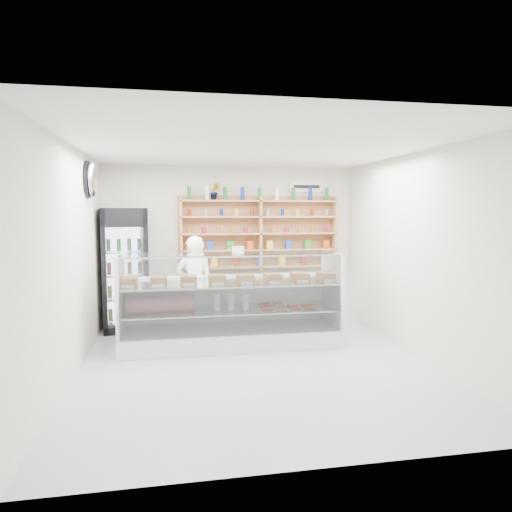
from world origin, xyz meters
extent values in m
plane|color=#9D9EA2|center=(0.00, 0.00, 0.00)|extent=(5.00, 5.00, 0.00)
plane|color=white|center=(0.00, 0.00, 2.80)|extent=(5.00, 5.00, 0.00)
plane|color=silver|center=(0.00, 2.50, 1.40)|extent=(4.50, 0.00, 4.50)
plane|color=silver|center=(0.00, -2.50, 1.40)|extent=(4.50, 0.00, 4.50)
plane|color=silver|center=(-2.25, 0.00, 1.40)|extent=(0.00, 5.00, 5.00)
plane|color=silver|center=(2.25, 0.00, 1.40)|extent=(0.00, 5.00, 5.00)
cube|color=white|center=(-0.22, 0.89, 0.13)|extent=(3.19, 0.90, 0.27)
cube|color=white|center=(-0.22, 1.31, 0.60)|extent=(3.19, 0.05, 0.67)
cube|color=silver|center=(-0.22, 0.89, 0.54)|extent=(3.06, 0.80, 0.02)
cube|color=silver|center=(-0.22, 0.89, 0.94)|extent=(3.12, 0.83, 0.02)
cube|color=silver|center=(-0.22, 0.45, 0.82)|extent=(3.12, 0.13, 1.11)
cube|color=silver|center=(-0.22, 0.84, 1.38)|extent=(3.12, 0.63, 0.01)
imported|color=white|center=(-0.71, 1.59, 0.81)|extent=(0.61, 0.41, 1.61)
cube|color=black|center=(-1.85, 2.14, 1.03)|extent=(0.83, 0.82, 2.05)
cube|color=#240436|center=(-1.90, 1.80, 1.90)|extent=(0.72, 0.13, 0.29)
cube|color=silver|center=(-1.90, 1.79, 0.93)|extent=(0.62, 0.10, 1.62)
cube|color=tan|center=(-0.90, 2.34, 1.59)|extent=(0.04, 0.28, 1.33)
cube|color=tan|center=(0.50, 2.34, 1.59)|extent=(0.04, 0.28, 1.33)
cube|color=tan|center=(1.90, 2.34, 1.59)|extent=(0.04, 0.28, 1.33)
cube|color=tan|center=(0.50, 2.34, 1.00)|extent=(2.80, 0.28, 0.03)
cube|color=tan|center=(0.50, 2.34, 1.30)|extent=(2.80, 0.28, 0.03)
cube|color=tan|center=(0.50, 2.34, 1.60)|extent=(2.80, 0.28, 0.03)
cube|color=tan|center=(0.50, 2.34, 1.90)|extent=(2.80, 0.28, 0.03)
cube|color=tan|center=(0.50, 2.34, 2.18)|extent=(2.80, 0.28, 0.03)
imported|color=#1E6626|center=(-0.31, 2.34, 2.34)|extent=(0.17, 0.14, 0.30)
ellipsoid|color=silver|center=(-2.17, 1.20, 2.45)|extent=(0.15, 0.50, 0.50)
cube|color=white|center=(1.40, 2.47, 2.45)|extent=(0.62, 0.03, 0.20)
camera|label=1|loc=(-1.04, -5.72, 1.99)|focal=32.00mm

